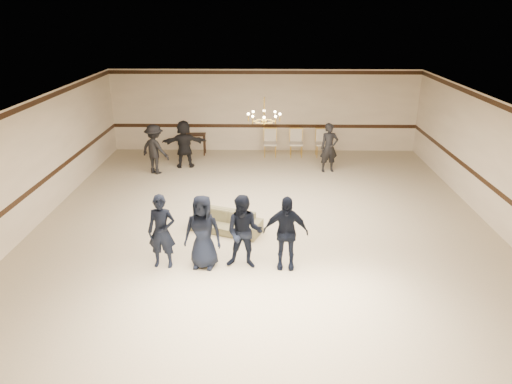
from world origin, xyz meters
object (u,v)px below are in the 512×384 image
at_px(boy_c, 244,232).
at_px(boy_d, 286,233).
at_px(settee, 226,222).
at_px(adult_mid, 184,144).
at_px(adult_right, 329,148).
at_px(boy_b, 203,232).
at_px(boy_a, 162,232).
at_px(banquet_chair_mid, 296,143).
at_px(chandelier, 264,109).
at_px(console_table, 193,144).
at_px(banquet_chair_left, 270,143).
at_px(adult_left, 155,149).
at_px(banquet_chair_right, 322,143).

bearing_deg(boy_c, boy_d, 6.79).
relative_size(settee, adult_mid, 1.05).
bearing_deg(adult_right, adult_mid, 165.32).
height_order(boy_b, boy_d, same).
bearing_deg(boy_a, banquet_chair_mid, 70.73).
relative_size(boy_d, banquet_chair_mid, 1.61).
xyz_separation_m(chandelier, adult_right, (2.26, 3.39, -2.02)).
bearing_deg(settee, boy_c, -52.50).
relative_size(settee, console_table, 1.82).
bearing_deg(boy_d, boy_c, -176.60).
xyz_separation_m(adult_right, banquet_chair_left, (-2.02, 1.76, -0.34)).
relative_size(banquet_chair_left, console_table, 1.06).
bearing_deg(boy_a, adult_left, 106.66).
distance_m(boy_b, banquet_chair_left, 8.54).
height_order(banquet_chair_mid, banquet_chair_right, same).
height_order(adult_right, banquet_chair_right, adult_right).
xyz_separation_m(adult_right, banquet_chair_right, (-0.02, 1.76, -0.34)).
height_order(banquet_chair_left, banquet_chair_right, same).
bearing_deg(adult_right, settee, -133.63).
distance_m(adult_left, banquet_chair_mid, 5.40).
distance_m(adult_left, adult_mid, 1.14).
bearing_deg(boy_c, boy_b, -173.21).
relative_size(boy_a, adult_right, 0.98).
height_order(settee, console_table, console_table).
height_order(chandelier, boy_a, chandelier).
height_order(settee, banquet_chair_right, banquet_chair_right).
bearing_deg(banquet_chair_right, console_table, 177.71).
bearing_deg(chandelier, boy_b, -112.12).
height_order(boy_a, boy_d, same).
distance_m(boy_d, banquet_chair_mid, 8.43).
xyz_separation_m(settee, banquet_chair_left, (1.19, 6.62, 0.26)).
xyz_separation_m(chandelier, settee, (-0.95, -1.47, -2.61)).
relative_size(chandelier, adult_mid, 0.55).
bearing_deg(banquet_chair_mid, boy_b, -104.86).
bearing_deg(boy_d, adult_mid, 118.73).
height_order(boy_c, adult_left, adult_left).
bearing_deg(banquet_chair_left, chandelier, -93.08).
height_order(boy_a, boy_c, same).
distance_m(boy_b, settee, 1.89).
distance_m(boy_a, boy_d, 2.70).
height_order(boy_c, console_table, boy_c).
distance_m(adult_left, banquet_chair_right, 6.33).
xyz_separation_m(boy_a, banquet_chair_right, (4.45, 8.39, -0.32)).
bearing_deg(boy_b, adult_right, 69.20).
bearing_deg(console_table, adult_left, -116.33).
bearing_deg(console_table, boy_a, -89.28).
xyz_separation_m(banquet_chair_left, banquet_chair_right, (2.00, 0.00, 0.00)).
bearing_deg(boy_c, adult_left, 124.52).
relative_size(chandelier, boy_d, 0.56).
bearing_deg(adult_mid, boy_b, 94.02).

